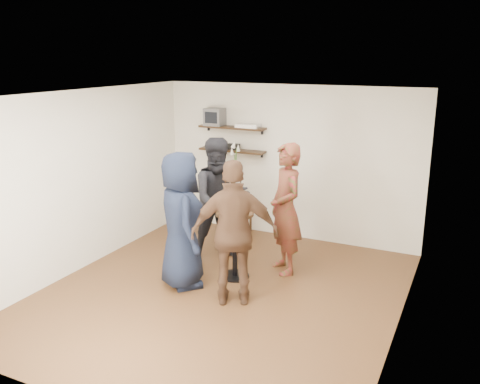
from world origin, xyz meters
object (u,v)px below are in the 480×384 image
(drinks_table, at_px, (235,236))
(person_brown, at_px, (235,234))
(person_plaid, at_px, (286,209))
(person_navy, at_px, (181,220))
(radio, at_px, (233,147))
(person_dark, at_px, (220,199))
(crt_monitor, at_px, (215,117))
(side_table, at_px, (235,205))
(dvd_deck, at_px, (248,126))

(drinks_table, height_order, person_brown, person_brown)
(person_plaid, distance_m, person_navy, 1.51)
(radio, bearing_deg, person_dark, -72.37)
(person_dark, bearing_deg, person_brown, -98.47)
(crt_monitor, bearing_deg, person_brown, -57.38)
(side_table, bearing_deg, person_dark, -75.44)
(drinks_table, distance_m, person_dark, 0.82)
(drinks_table, xyz_separation_m, person_dark, (-0.51, 0.55, 0.32))
(radio, height_order, side_table, radio)
(side_table, height_order, person_plaid, person_plaid)
(radio, xyz_separation_m, side_table, (0.12, -0.18, -1.00))
(dvd_deck, xyz_separation_m, person_plaid, (1.19, -1.32, -0.95))
(crt_monitor, relative_size, person_plaid, 0.17)
(side_table, relative_size, drinks_table, 0.64)
(radio, bearing_deg, dvd_deck, 0.00)
(dvd_deck, relative_size, radio, 1.82)
(radio, relative_size, person_dark, 0.12)
(crt_monitor, height_order, person_navy, crt_monitor)
(side_table, height_order, drinks_table, drinks_table)
(radio, distance_m, person_dark, 1.45)
(crt_monitor, distance_m, drinks_table, 2.62)
(drinks_table, bearing_deg, side_table, 115.83)
(person_plaid, bearing_deg, person_navy, -89.25)
(radio, relative_size, drinks_table, 0.23)
(person_plaid, xyz_separation_m, person_brown, (-0.23, -1.18, -0.02))
(side_table, height_order, person_navy, person_navy)
(dvd_deck, relative_size, person_navy, 0.22)
(radio, distance_m, side_table, 1.02)
(radio, height_order, person_dark, person_dark)
(radio, height_order, person_brown, person_brown)
(dvd_deck, relative_size, person_dark, 0.21)
(person_plaid, height_order, person_navy, person_plaid)
(radio, xyz_separation_m, person_plaid, (1.48, -1.32, -0.57))
(person_plaid, height_order, person_dark, person_plaid)
(person_navy, xyz_separation_m, person_brown, (0.88, -0.16, -0.00))
(crt_monitor, height_order, person_brown, crt_monitor)
(person_brown, bearing_deg, person_plaid, -126.97)
(dvd_deck, height_order, drinks_table, dvd_deck)
(person_dark, bearing_deg, side_table, 61.57)
(crt_monitor, relative_size, person_navy, 0.17)
(dvd_deck, height_order, radio, dvd_deck)
(crt_monitor, relative_size, drinks_table, 0.33)
(dvd_deck, height_order, person_plaid, dvd_deck)
(person_dark, relative_size, person_brown, 1.02)
(drinks_table, distance_m, person_navy, 0.81)
(crt_monitor, relative_size, person_dark, 0.17)
(person_plaid, bearing_deg, person_dark, -134.56)
(dvd_deck, bearing_deg, person_dark, -84.73)
(person_dark, bearing_deg, person_plaid, -45.44)
(person_plaid, relative_size, person_brown, 1.02)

